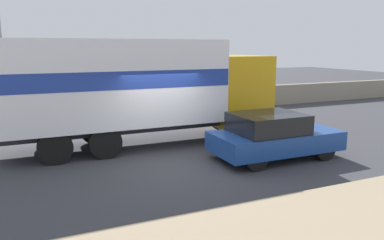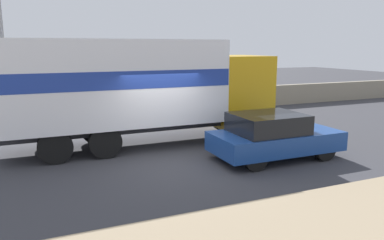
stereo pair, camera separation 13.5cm
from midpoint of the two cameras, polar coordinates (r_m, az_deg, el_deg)
The scene contains 4 objects.
ground_plane at distance 10.99m, azimuth -3.11°, elevation -6.46°, with size 80.00×80.00×0.00m, color #38383D.
stone_wall_backdrop at distance 18.35m, azimuth -12.00°, elevation 2.26°, with size 60.00×0.35×1.14m.
box_truck at distance 12.51m, azimuth -8.76°, elevation 5.16°, with size 9.02×2.39×3.54m.
car_hatchback at distance 11.44m, azimuth 11.95°, elevation -2.36°, with size 3.86×1.81×1.39m.
Camera 1 is at (-3.75, -9.78, 3.31)m, focal length 35.00 mm.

